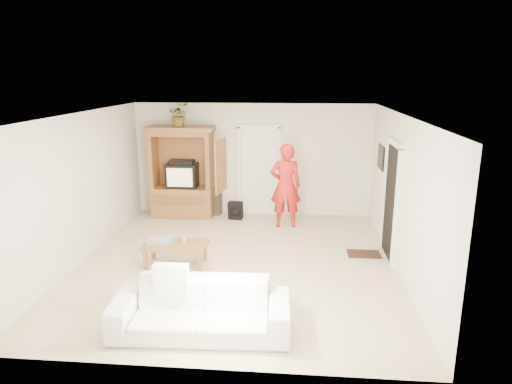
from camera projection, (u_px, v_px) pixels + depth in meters
floor at (237, 263)px, 8.06m from camera, size 6.00×6.00×0.00m
ceiling at (235, 115)px, 7.41m from camera, size 6.00×6.00×0.00m
wall_back at (253, 160)px, 10.63m from camera, size 5.50×0.00×5.50m
wall_front at (199, 263)px, 4.84m from camera, size 5.50×0.00×5.50m
wall_left at (80, 188)px, 7.97m from camera, size 0.00×6.00×6.00m
wall_right at (401, 196)px, 7.50m from camera, size 0.00×6.00×6.00m
armoire at (183, 178)px, 10.54m from camera, size 1.82×1.14×2.10m
door_back at (259, 172)px, 10.66m from camera, size 0.85×0.05×2.04m
doorway_right at (391, 202)px, 8.15m from camera, size 0.05×0.90×2.04m
framed_picture at (381, 157)px, 9.26m from camera, size 0.03×0.60×0.48m
doormat at (364, 254)px, 8.44m from camera, size 0.60×0.40×0.02m
plant at (179, 115)px, 10.14m from camera, size 0.56×0.52×0.52m
man at (286, 186)px, 9.78m from camera, size 0.70×0.50×1.83m
sofa at (201, 309)px, 5.83m from camera, size 2.30×0.98×0.66m
coffee_table at (176, 246)px, 7.89m from camera, size 1.09×0.60×0.40m
towel at (160, 241)px, 7.89m from camera, size 0.43×0.35×0.08m
candle at (184, 240)px, 7.90m from camera, size 0.08×0.08×0.10m
backpack_black at (235, 211)px, 10.44m from camera, size 0.34×0.23×0.40m
backpack_olive at (214, 201)px, 10.81m from camera, size 0.37×0.30×0.63m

